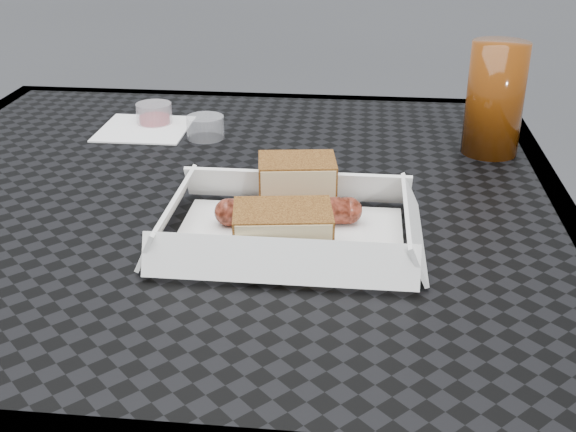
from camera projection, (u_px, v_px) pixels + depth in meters
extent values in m
cube|color=black|center=(209.00, 196.00, 0.81)|extent=(0.80, 0.80, 0.01)
cube|color=black|center=(258.00, 104.00, 1.16)|extent=(0.80, 0.03, 0.03)
cube|color=black|center=(562.00, 218.00, 0.78)|extent=(0.03, 0.80, 0.03)
cylinder|color=black|center=(70.00, 297.00, 1.32)|extent=(0.03, 0.03, 0.73)
cylinder|color=black|center=(458.00, 319.00, 1.25)|extent=(0.03, 0.03, 0.73)
cube|color=white|center=(289.00, 238.00, 0.70)|extent=(0.22, 0.15, 0.00)
cylinder|color=maroon|center=(289.00, 211.00, 0.72)|extent=(0.12, 0.04, 0.03)
sphere|color=maroon|center=(349.00, 210.00, 0.72)|extent=(0.03, 0.03, 0.03)
sphere|color=maroon|center=(228.00, 212.00, 0.72)|extent=(0.03, 0.03, 0.03)
cube|color=brown|center=(297.00, 182.00, 0.76)|extent=(0.09, 0.07, 0.05)
cube|color=brown|center=(283.00, 232.00, 0.66)|extent=(0.10, 0.07, 0.05)
cylinder|color=#FF5B0B|center=(342.00, 255.00, 0.66)|extent=(0.02, 0.02, 0.00)
torus|color=white|center=(350.00, 258.00, 0.66)|extent=(0.02, 0.02, 0.00)
cube|color=#B2D17F|center=(354.00, 254.00, 0.66)|extent=(0.02, 0.02, 0.00)
cube|color=white|center=(145.00, 129.00, 1.00)|extent=(0.12, 0.12, 0.00)
cylinder|color=maroon|center=(154.00, 114.00, 1.02)|extent=(0.05, 0.05, 0.03)
cylinder|color=silver|center=(205.00, 127.00, 0.96)|extent=(0.05, 0.05, 0.03)
cylinder|color=#562607|center=(495.00, 99.00, 0.89)|extent=(0.07, 0.07, 0.14)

